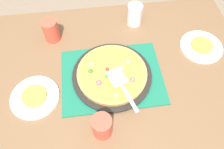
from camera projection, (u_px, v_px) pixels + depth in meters
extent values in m
plane|color=#84705B|center=(112.00, 127.00, 1.67)|extent=(8.00, 8.00, 0.00)
cube|color=brown|center=(112.00, 78.00, 1.05)|extent=(1.40, 1.00, 0.03)
cube|color=brown|center=(17.00, 63.00, 1.55)|extent=(0.07, 0.07, 0.72)
cube|color=brown|center=(187.00, 45.00, 1.64)|extent=(0.07, 0.07, 0.72)
cube|color=#196B4C|center=(112.00, 76.00, 1.03)|extent=(0.48, 0.36, 0.01)
cylinder|color=black|center=(112.00, 75.00, 1.02)|extent=(0.38, 0.38, 0.01)
cylinder|color=tan|center=(112.00, 73.00, 1.01)|extent=(0.33, 0.33, 0.02)
cylinder|color=gold|center=(112.00, 72.00, 1.00)|extent=(0.30, 0.30, 0.01)
sphere|color=#338433|center=(91.00, 71.00, 0.99)|extent=(0.02, 0.02, 0.02)
sphere|color=#338433|center=(107.00, 76.00, 0.98)|extent=(0.02, 0.02, 0.02)
sphere|color=#E5CC7F|center=(116.00, 95.00, 0.92)|extent=(0.02, 0.02, 0.02)
sphere|color=red|center=(107.00, 69.00, 1.00)|extent=(0.02, 0.02, 0.02)
sphere|color=#E5CC7F|center=(128.00, 62.00, 1.02)|extent=(0.02, 0.02, 0.02)
sphere|color=#E5CC7F|center=(121.00, 68.00, 1.00)|extent=(0.03, 0.03, 0.03)
sphere|color=#B76675|center=(133.00, 80.00, 0.97)|extent=(0.02, 0.02, 0.02)
sphere|color=red|center=(123.00, 83.00, 0.96)|extent=(0.02, 0.02, 0.02)
sphere|color=#B76675|center=(99.00, 83.00, 0.96)|extent=(0.03, 0.03, 0.03)
sphere|color=#E5CC7F|center=(92.00, 65.00, 1.01)|extent=(0.03, 0.03, 0.03)
cylinder|color=white|center=(35.00, 97.00, 0.97)|extent=(0.22, 0.22, 0.01)
cylinder|color=white|center=(201.00, 47.00, 1.13)|extent=(0.22, 0.22, 0.01)
cylinder|color=gold|center=(34.00, 96.00, 0.96)|extent=(0.11, 0.11, 0.02)
cylinder|color=gold|center=(202.00, 45.00, 1.12)|extent=(0.11, 0.11, 0.02)
cylinder|color=#E04C38|center=(102.00, 126.00, 0.84)|extent=(0.08, 0.08, 0.12)
cylinder|color=#E04C38|center=(51.00, 31.00, 1.11)|extent=(0.08, 0.08, 0.12)
cylinder|color=white|center=(135.00, 15.00, 1.18)|extent=(0.08, 0.08, 0.12)
cube|color=silver|center=(117.00, 77.00, 0.95)|extent=(0.09, 0.11, 0.00)
cube|color=#B2B2B7|center=(129.00, 98.00, 0.90)|extent=(0.06, 0.14, 0.01)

